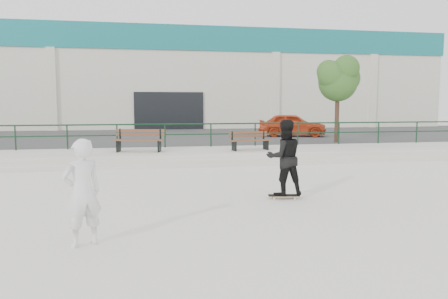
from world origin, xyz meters
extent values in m
plane|color=beige|center=(0.00, 0.00, 0.00)|extent=(120.00, 120.00, 0.00)
cube|color=#B1AFA2|center=(0.00, 9.50, 0.25)|extent=(30.00, 3.00, 0.50)
cube|color=#3C3C3C|center=(0.00, 18.00, 0.25)|extent=(60.00, 14.00, 0.50)
cylinder|color=#14371F|center=(0.00, 10.80, 1.50)|extent=(28.00, 0.06, 0.06)
cylinder|color=#14371F|center=(0.00, 10.80, 1.05)|extent=(28.00, 0.05, 0.05)
cylinder|color=#14371F|center=(-7.00, 10.80, 1.00)|extent=(0.06, 0.06, 1.00)
cylinder|color=#14371F|center=(-5.00, 10.80, 1.00)|extent=(0.06, 0.06, 1.00)
cylinder|color=#14371F|center=(-3.00, 10.80, 1.00)|extent=(0.06, 0.06, 1.00)
cylinder|color=#14371F|center=(-1.00, 10.80, 1.00)|extent=(0.06, 0.06, 1.00)
cylinder|color=#14371F|center=(1.00, 10.80, 1.00)|extent=(0.06, 0.06, 1.00)
cylinder|color=#14371F|center=(3.00, 10.80, 1.00)|extent=(0.06, 0.06, 1.00)
cylinder|color=#14371F|center=(5.00, 10.80, 1.00)|extent=(0.06, 0.06, 1.00)
cylinder|color=#14371F|center=(7.00, 10.80, 1.00)|extent=(0.06, 0.06, 1.00)
cylinder|color=#14371F|center=(9.00, 10.80, 1.00)|extent=(0.06, 0.06, 1.00)
cylinder|color=#14371F|center=(11.00, 10.80, 1.00)|extent=(0.06, 0.06, 1.00)
cube|color=silver|center=(0.00, 32.00, 4.00)|extent=(44.00, 16.00, 8.00)
cube|color=#177377|center=(0.00, 32.00, 7.10)|extent=(44.20, 16.20, 1.80)
cube|color=black|center=(0.00, 23.95, 1.60)|extent=(5.00, 0.15, 3.20)
cube|color=silver|center=(-8.00, 23.90, 3.10)|extent=(0.60, 0.25, 6.20)
cube|color=silver|center=(8.00, 23.90, 3.10)|extent=(0.60, 0.25, 6.20)
cube|color=silver|center=(16.00, 23.90, 3.10)|extent=(0.60, 0.25, 6.20)
cube|color=brown|center=(-2.13, 9.10, 0.96)|extent=(1.91, 0.53, 0.04)
cube|color=brown|center=(-2.09, 9.29, 0.96)|extent=(1.91, 0.53, 0.04)
cube|color=brown|center=(-2.05, 9.48, 0.96)|extent=(1.91, 0.53, 0.04)
cube|color=brown|center=(-2.03, 9.57, 1.16)|extent=(1.90, 0.44, 0.11)
cube|color=brown|center=(-2.03, 9.57, 1.32)|extent=(1.90, 0.44, 0.11)
cube|color=black|center=(-2.88, 9.46, 0.73)|extent=(0.17, 0.54, 0.45)
cube|color=black|center=(-2.82, 9.73, 1.16)|extent=(0.07, 0.07, 0.45)
cube|color=black|center=(-1.30, 9.13, 0.73)|extent=(0.17, 0.54, 0.45)
cube|color=black|center=(-1.25, 9.40, 1.16)|extent=(0.07, 0.07, 0.45)
cube|color=brown|center=(2.35, 8.86, 0.90)|extent=(1.66, 0.34, 0.04)
cube|color=brown|center=(2.33, 9.03, 0.90)|extent=(1.66, 0.34, 0.04)
cube|color=brown|center=(2.30, 9.19, 0.90)|extent=(1.66, 0.34, 0.04)
cube|color=brown|center=(2.29, 9.27, 1.07)|extent=(1.65, 0.26, 0.09)
cube|color=brown|center=(2.29, 9.27, 1.20)|extent=(1.65, 0.26, 0.09)
cube|color=black|center=(1.64, 8.93, 0.69)|extent=(0.12, 0.46, 0.39)
cube|color=black|center=(1.61, 9.17, 1.07)|extent=(0.06, 0.05, 0.39)
cube|color=black|center=(3.01, 9.12, 0.69)|extent=(0.12, 0.46, 0.39)
cube|color=black|center=(2.98, 9.36, 1.07)|extent=(0.06, 0.05, 0.39)
cylinder|color=#4E3127|center=(7.36, 11.82, 1.75)|extent=(0.21, 0.21, 2.49)
sphere|color=#25531E|center=(7.36, 11.82, 3.41)|extent=(1.87, 1.87, 1.87)
sphere|color=#25531E|center=(7.88, 12.14, 3.61)|extent=(1.45, 1.45, 1.45)
sphere|color=#25531E|center=(6.94, 11.62, 3.72)|extent=(1.35, 1.35, 1.35)
sphere|color=#25531E|center=(7.57, 11.41, 4.03)|extent=(1.25, 1.25, 1.25)
sphere|color=#25531E|center=(7.05, 12.24, 3.93)|extent=(1.14, 1.14, 1.14)
imported|color=#B53516|center=(6.54, 15.93, 1.16)|extent=(4.15, 2.58, 1.32)
cube|color=black|center=(1.53, 2.33, 0.09)|extent=(0.80, 0.32, 0.02)
cube|color=brown|center=(1.53, 2.33, 0.07)|extent=(0.80, 0.32, 0.01)
cube|color=#939398|center=(1.27, 2.37, 0.04)|extent=(0.09, 0.17, 0.03)
cube|color=#939398|center=(1.78, 2.29, 0.04)|extent=(0.09, 0.17, 0.03)
cylinder|color=beige|center=(1.25, 2.28, 0.03)|extent=(0.06, 0.03, 0.06)
cylinder|color=beige|center=(1.28, 2.47, 0.03)|extent=(0.06, 0.03, 0.06)
cylinder|color=beige|center=(1.77, 2.19, 0.03)|extent=(0.06, 0.03, 0.06)
cylinder|color=beige|center=(1.80, 2.38, 0.03)|extent=(0.06, 0.03, 0.06)
imported|color=black|center=(1.53, 2.33, 1.04)|extent=(0.93, 0.73, 1.90)
imported|color=white|center=(-2.97, -0.54, 0.91)|extent=(0.79, 0.69, 1.82)
camera|label=1|loc=(-1.96, -8.02, 2.40)|focal=35.00mm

